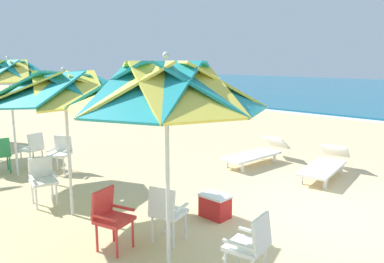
{
  "coord_description": "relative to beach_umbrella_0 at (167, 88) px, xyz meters",
  "views": [
    {
      "loc": [
        2.61,
        -5.95,
        2.64
      ],
      "look_at": [
        -3.35,
        0.31,
        1.0
      ],
      "focal_mm": 35.41,
      "sensor_mm": 36.0,
      "label": 1
    }
  ],
  "objects": [
    {
      "name": "sun_lounger_1",
      "position": [
        -0.37,
        5.23,
        -2.05
      ],
      "size": [
        0.94,
        2.21,
        0.62
      ],
      "color": "white",
      "rests_on": "ground"
    },
    {
      "name": "plastic_chair_3",
      "position": [
        -3.43,
        0.02,
        -1.83
      ],
      "size": [
        0.56,
        0.53,
        0.87
      ],
      "color": "white",
      "rests_on": "ground"
    },
    {
      "name": "plastic_chair_2",
      "position": [
        -1.08,
        -0.11,
        -1.83
      ],
      "size": [
        0.56,
        0.54,
        0.87
      ],
      "color": "red",
      "rests_on": "ground"
    },
    {
      "name": "beach_umbrella_2",
      "position": [
        -5.53,
        0.38,
        0.04
      ],
      "size": [
        2.03,
        2.03,
        2.73
      ],
      "color": "silver",
      "rests_on": "ground"
    },
    {
      "name": "beach_umbrella_1",
      "position": [
        -2.56,
        0.1,
        -0.14
      ],
      "size": [
        2.52,
        2.52,
        2.53
      ],
      "color": "silver",
      "rests_on": "ground"
    },
    {
      "name": "plastic_chair_4",
      "position": [
        -5.97,
        0.19,
        -1.83
      ],
      "size": [
        0.55,
        0.52,
        0.87
      ],
      "color": "#2D8C4C",
      "rests_on": "ground"
    },
    {
      "name": "ground_plane",
      "position": [
        0.58,
        3.02,
        -2.33
      ],
      "size": [
        80.0,
        80.0,
        0.0
      ],
      "primitive_type": "plane",
      "color": "#D3B784"
    },
    {
      "name": "cooler_box",
      "position": [
        -0.71,
        1.74,
        -2.13
      ],
      "size": [
        0.5,
        0.34,
        0.4
      ],
      "color": "red",
      "rests_on": "ground"
    },
    {
      "name": "beach_umbrella_0",
      "position": [
        0.0,
        0.0,
        0.0
      ],
      "size": [
        2.34,
        2.34,
        2.73
      ],
      "color": "silver",
      "rests_on": "ground"
    },
    {
      "name": "sun_lounger_2",
      "position": [
        -2.13,
        5.07,
        -2.05
      ],
      "size": [
        0.79,
        2.19,
        0.62
      ],
      "color": "white",
      "rests_on": "ground"
    },
    {
      "name": "plastic_chair_6",
      "position": [
        -6.02,
        0.98,
        -1.83
      ],
      "size": [
        0.56,
        0.53,
        0.87
      ],
      "color": "white",
      "rests_on": "ground"
    },
    {
      "name": "plastic_chair_1",
      "position": [
        -0.63,
        0.55,
        -1.83
      ],
      "size": [
        0.54,
        0.57,
        0.87
      ],
      "color": "white",
      "rests_on": "ground"
    },
    {
      "name": "plastic_chair_5",
      "position": [
        -5.11,
        1.26,
        -1.83
      ],
      "size": [
        0.62,
        0.63,
        0.87
      ],
      "color": "white",
      "rests_on": "ground"
    },
    {
      "name": "plastic_chair_0",
      "position": [
        0.83,
        0.56,
        -1.83
      ],
      "size": [
        0.53,
        0.5,
        0.87
      ],
      "color": "white",
      "rests_on": "ground"
    }
  ]
}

